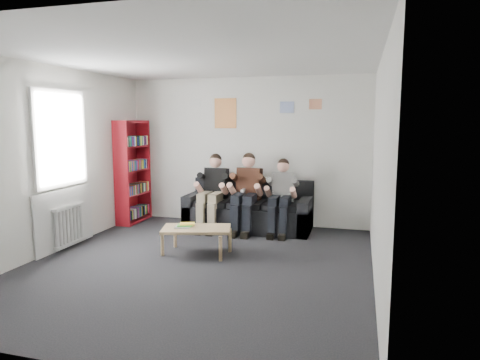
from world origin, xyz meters
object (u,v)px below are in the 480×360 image
object	(u,v)px
sofa	(249,212)
person_right	(281,197)
bookshelf	(133,172)
person_middle	(246,193)
coffee_table	(196,231)
person_left	(213,192)

from	to	relation	value
sofa	person_right	size ratio (longest dim) A/B	1.73
bookshelf	person_middle	distance (m)	2.26
sofa	coffee_table	distance (m)	1.68
coffee_table	person_middle	size ratio (longest dim) A/B	0.71
bookshelf	person_left	distance (m)	1.66
sofa	person_right	distance (m)	0.73
coffee_table	person_middle	distance (m)	1.51
person_right	sofa	bearing A→B (deg)	153.61
coffee_table	sofa	bearing A→B (deg)	77.76
coffee_table	person_middle	xyz separation A→B (m)	(0.36, 1.43, 0.33)
person_middle	person_left	bearing A→B (deg)	-178.58
person_left	person_middle	distance (m)	0.61
bookshelf	person_left	world-z (taller)	bookshelf
bookshelf	person_right	size ratio (longest dim) A/B	1.51
person_left	person_middle	bearing A→B (deg)	-0.69
person_left	person_right	size ratio (longest dim) A/B	1.04
sofa	person_right	bearing A→B (deg)	-17.86
sofa	person_right	world-z (taller)	person_right
sofa	person_left	size ratio (longest dim) A/B	1.65
sofa	bookshelf	xyz separation A→B (m)	(-2.24, -0.08, 0.65)
person_middle	bookshelf	bearing A→B (deg)	178.44
coffee_table	person_right	xyz separation A→B (m)	(0.97, 1.44, 0.30)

